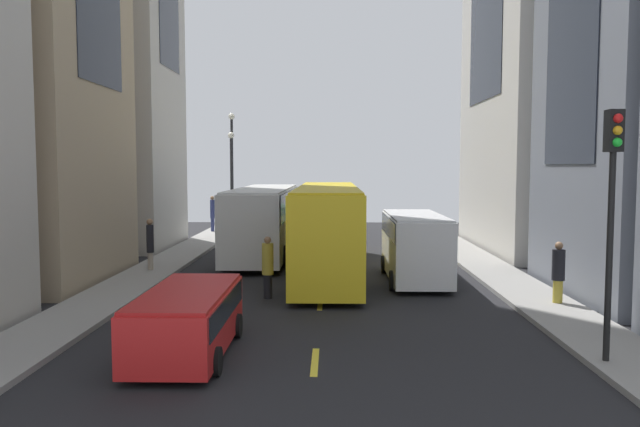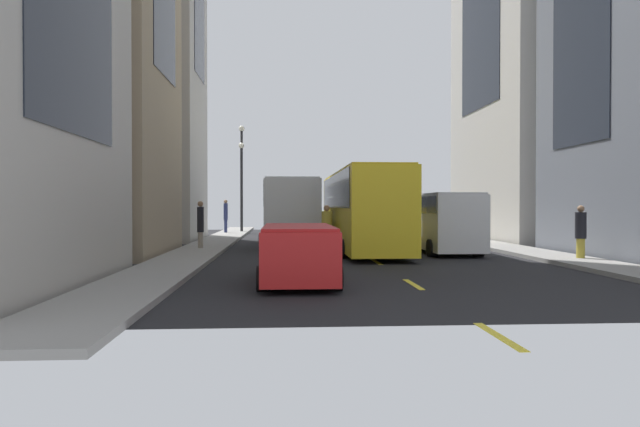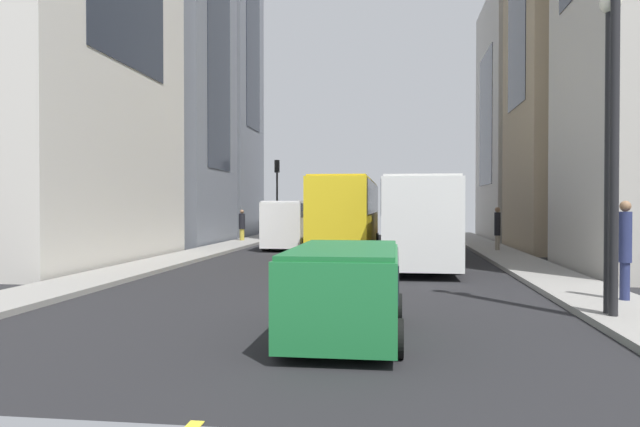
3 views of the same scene
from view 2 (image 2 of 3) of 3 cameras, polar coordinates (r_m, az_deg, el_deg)
The scene contains 22 objects.
ground_plane at distance 30.16m, azimuth 2.83°, elevation -3.14°, with size 40.25×40.25×0.00m, color black.
sidewalk_west at distance 30.19m, azimuth -10.62°, elevation -3.00°, with size 2.13×44.00×0.15m, color gray.
sidewalk_east at distance 31.73m, azimuth 15.62°, elevation -2.83°, with size 2.13×44.00×0.15m, color gray.
lane_stripe_0 at distance 9.74m, azimuth 17.14°, elevation -11.43°, with size 0.16×2.00×0.01m, color yellow.
lane_stripe_1 at distance 15.41m, azimuth 9.15°, elevation -6.89°, with size 0.16×2.00×0.01m, color yellow.
lane_stripe_2 at distance 21.27m, azimuth 5.57°, elevation -4.76°, with size 0.16×2.00×0.01m, color yellow.
lane_stripe_3 at distance 27.19m, azimuth 3.55°, elevation -3.55°, with size 0.16×2.00×0.01m, color yellow.
lane_stripe_4 at distance 33.13m, azimuth 2.25°, elevation -2.77°, with size 0.16×2.00×0.01m, color yellow.
lane_stripe_5 at distance 39.10m, azimuth 1.35°, elevation -2.23°, with size 0.16×2.00×0.01m, color yellow.
lane_stripe_6 at distance 45.07m, azimuth 0.69°, elevation -1.83°, with size 0.16×2.00×0.01m, color yellow.
lane_stripe_7 at distance 51.05m, azimuth 0.19°, elevation -1.53°, with size 0.16×2.00×0.01m, color yellow.
city_bus_white at distance 31.68m, azimuth -2.87°, elevation 0.69°, with size 2.80×12.43×3.35m.
streetcar_yellow at distance 27.04m, azimuth 3.99°, elevation 0.92°, with size 2.70×13.77×3.59m.
delivery_van_white at distance 25.78m, azimuth 11.99°, elevation -0.45°, with size 2.25×5.94×2.58m.
car_green_0 at distance 45.72m, azimuth -0.95°, elevation -0.60°, with size 2.05×4.16×1.63m.
car_red_1 at distance 15.44m, azimuth -2.16°, elevation -3.51°, with size 2.06×4.71×1.53m.
pedestrian_waiting_curb at distance 41.80m, azimuth -9.25°, elevation -0.10°, with size 0.30×0.30×2.33m.
pedestrian_walking_far at distance 26.68m, azimuth -11.66°, elevation -0.87°, with size 0.30×0.30×2.11m.
pedestrian_crossing_near at distance 23.18m, azimuth 24.22°, elevation -1.53°, with size 0.39×0.39×1.92m.
pedestrian_crossing_mid at distance 21.72m, azimuth 0.66°, elevation -1.76°, with size 0.39×0.39×2.08m.
streetlamp_near at distance 43.89m, azimuth -7.70°, elevation 4.50°, with size 0.44×0.44×7.89m.
streetlamp_far at distance 43.57m, azimuth -7.72°, elevation 3.61°, with size 0.44×0.44×6.59m.
Camera 2 is at (-3.38, -29.90, 2.06)m, focal length 32.59 mm.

